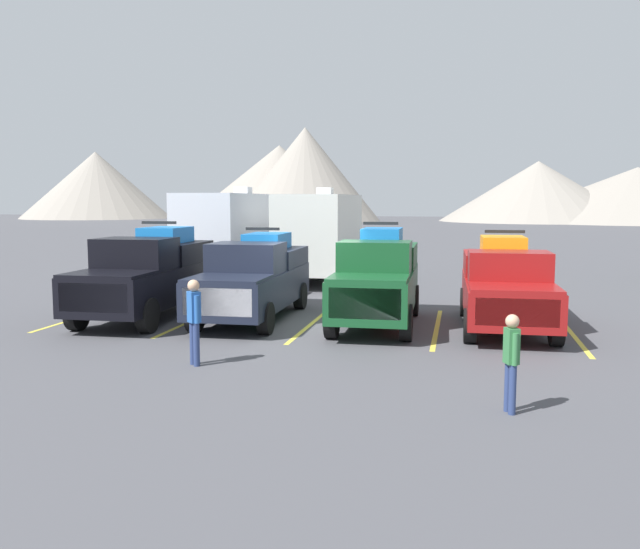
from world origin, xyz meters
name	(u,v)px	position (x,y,z in m)	size (l,w,h in m)	color
ground_plane	(310,325)	(0.00, 0.00, 0.00)	(240.00, 240.00, 0.00)	#47474C
pickup_truck_a	(148,274)	(-4.68, 0.25, 1.23)	(2.29, 5.60, 2.67)	black
pickup_truck_b	(255,277)	(-1.74, 0.77, 1.14)	(2.21, 5.86, 2.49)	black
pickup_truck_c	(377,278)	(1.71, 0.50, 1.23)	(2.13, 5.27, 2.68)	#144723
pickup_truck_d	(506,284)	(4.99, 0.72, 1.12)	(2.28, 5.40, 2.48)	maroon
lot_stripe_a	(90,314)	(-6.56, 0.31, 0.00)	(0.12, 5.50, 0.01)	gold
lot_stripe_b	(197,319)	(-3.28, 0.31, 0.00)	(0.12, 5.50, 0.01)	gold
lot_stripe_c	(312,323)	(0.00, 0.31, 0.00)	(0.12, 5.50, 0.01)	gold
lot_stripe_d	(437,328)	(3.28, 0.31, 0.00)	(0.12, 5.50, 0.01)	gold
lot_stripe_e	(572,333)	(6.56, 0.31, 0.00)	(0.12, 5.50, 0.01)	gold
camper_trailer_a	(235,231)	(-5.13, 8.85, 2.01)	(2.47, 9.13, 3.82)	silver
camper_trailer_b	(320,232)	(-1.66, 9.19, 1.99)	(2.60, 7.69, 3.78)	silver
person_a	(511,356)	(4.63, -6.43, 0.89)	(0.25, 0.32, 1.54)	navy
person_b	(194,316)	(-1.28, -4.62, 0.99)	(0.32, 0.32, 1.72)	navy
mountain_ridge	(469,187)	(4.93, 93.83, 5.46)	(158.86, 42.73, 14.79)	gray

